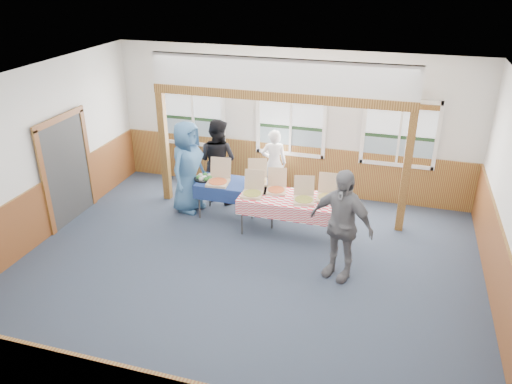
% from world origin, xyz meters
% --- Properties ---
extents(floor, '(8.00, 8.00, 0.00)m').
position_xyz_m(floor, '(0.00, 0.00, 0.00)').
color(floor, '#2A3744').
rests_on(floor, ground).
extents(ceiling, '(8.00, 8.00, 0.00)m').
position_xyz_m(ceiling, '(0.00, 0.00, 3.20)').
color(ceiling, white).
rests_on(ceiling, wall_back).
extents(wall_back, '(8.00, 0.00, 8.00)m').
position_xyz_m(wall_back, '(0.00, 3.50, 1.60)').
color(wall_back, silver).
rests_on(wall_back, floor).
extents(wall_front, '(8.00, 0.00, 8.00)m').
position_xyz_m(wall_front, '(0.00, -3.50, 1.60)').
color(wall_front, silver).
rests_on(wall_front, floor).
extents(wall_left, '(0.00, 8.00, 8.00)m').
position_xyz_m(wall_left, '(-4.00, 0.00, 1.60)').
color(wall_left, silver).
rests_on(wall_left, floor).
extents(wainscot_back, '(7.98, 0.05, 1.10)m').
position_xyz_m(wainscot_back, '(0.00, 3.48, 0.55)').
color(wainscot_back, brown).
rests_on(wainscot_back, floor).
extents(wainscot_left, '(0.05, 6.98, 1.10)m').
position_xyz_m(wainscot_left, '(-3.98, 0.00, 0.55)').
color(wainscot_left, brown).
rests_on(wainscot_left, floor).
extents(wainscot_right, '(0.05, 6.98, 1.10)m').
position_xyz_m(wainscot_right, '(3.98, 0.00, 0.55)').
color(wainscot_right, brown).
rests_on(wainscot_right, floor).
extents(cased_opening, '(0.06, 1.30, 2.10)m').
position_xyz_m(cased_opening, '(-3.96, 0.90, 1.05)').
color(cased_opening, '#373737').
rests_on(cased_opening, wall_left).
extents(window_left, '(1.56, 0.10, 1.46)m').
position_xyz_m(window_left, '(-2.30, 3.46, 1.68)').
color(window_left, white).
rests_on(window_left, wall_back).
extents(window_mid, '(1.56, 0.10, 1.46)m').
position_xyz_m(window_mid, '(0.00, 3.46, 1.68)').
color(window_mid, white).
rests_on(window_mid, wall_back).
extents(window_right, '(1.56, 0.10, 1.46)m').
position_xyz_m(window_right, '(2.30, 3.46, 1.68)').
color(window_right, white).
rests_on(window_right, wall_back).
extents(post_left, '(0.15, 0.15, 2.40)m').
position_xyz_m(post_left, '(-2.50, 2.30, 1.20)').
color(post_left, '#583413').
rests_on(post_left, floor).
extents(post_right, '(0.15, 0.15, 2.40)m').
position_xyz_m(post_right, '(2.50, 2.30, 1.20)').
color(post_right, '#583413').
rests_on(post_right, floor).
extents(cross_beam, '(5.15, 0.18, 0.18)m').
position_xyz_m(cross_beam, '(0.00, 2.30, 2.49)').
color(cross_beam, '#583413').
rests_on(cross_beam, post_left).
extents(table_left, '(1.87, 1.44, 0.76)m').
position_xyz_m(table_left, '(-0.69, 1.90, 0.70)').
color(table_left, '#373737').
rests_on(table_left, floor).
extents(table_right, '(2.10, 1.23, 0.76)m').
position_xyz_m(table_right, '(0.48, 1.57, 0.70)').
color(table_right, '#373737').
rests_on(table_right, floor).
extents(pizza_box_a, '(0.47, 0.55, 0.46)m').
position_xyz_m(pizza_box_a, '(-1.09, 1.79, 0.83)').
color(pizza_box_a, tan).
rests_on(pizza_box_a, table_left).
extents(pizza_box_b, '(0.51, 0.57, 0.43)m').
position_xyz_m(pizza_box_b, '(-0.35, 2.06, 0.82)').
color(pizza_box_b, tan).
rests_on(pizza_box_b, table_left).
extents(pizza_box_c, '(0.43, 0.51, 0.43)m').
position_xyz_m(pizza_box_c, '(-0.27, 1.47, 0.82)').
color(pizza_box_c, tan).
rests_on(pizza_box_c, table_right).
extents(pizza_box_d, '(0.44, 0.51, 0.41)m').
position_xyz_m(pizza_box_d, '(0.12, 1.76, 0.82)').
color(pizza_box_d, tan).
rests_on(pizza_box_d, table_right).
extents(pizza_box_e, '(0.47, 0.53, 0.42)m').
position_xyz_m(pizza_box_e, '(0.72, 1.49, 0.82)').
color(pizza_box_e, tan).
rests_on(pizza_box_e, table_right).
extents(pizza_box_f, '(0.43, 0.51, 0.43)m').
position_xyz_m(pizza_box_f, '(1.13, 1.71, 0.82)').
color(pizza_box_f, tan).
rests_on(pizza_box_f, table_right).
extents(veggie_tray, '(0.43, 0.43, 0.10)m').
position_xyz_m(veggie_tray, '(-1.44, 1.90, 0.79)').
color(veggie_tray, black).
rests_on(veggie_tray, table_left).
extents(drink_glass, '(0.07, 0.07, 0.15)m').
position_xyz_m(drink_glass, '(1.33, 1.32, 0.83)').
color(drink_glass, '#984E19').
rests_on(drink_glass, table_right).
extents(woman_white, '(0.64, 0.51, 1.55)m').
position_xyz_m(woman_white, '(-0.28, 3.10, 0.77)').
color(woman_white, white).
rests_on(woman_white, floor).
extents(woman_black, '(1.02, 0.87, 1.84)m').
position_xyz_m(woman_black, '(-1.40, 2.57, 0.92)').
color(woman_black, black).
rests_on(woman_black, floor).
extents(man_blue, '(0.80, 1.06, 1.95)m').
position_xyz_m(man_blue, '(-1.81, 1.93, 0.97)').
color(man_blue, '#3B6795').
rests_on(man_blue, floor).
extents(person_grey, '(1.22, 0.85, 1.93)m').
position_xyz_m(person_grey, '(1.55, 0.38, 0.96)').
color(person_grey, slate).
rests_on(person_grey, floor).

